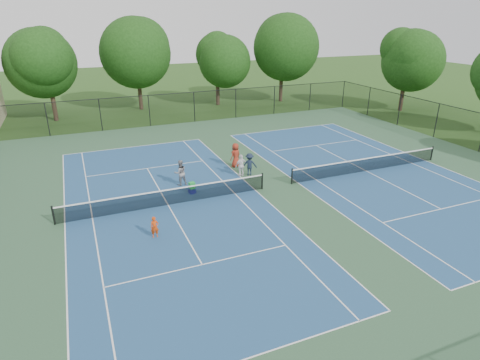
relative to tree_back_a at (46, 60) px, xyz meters
name	(u,v)px	position (x,y,z in m)	size (l,w,h in m)	color
ground	(277,187)	(13.00, -24.00, -6.04)	(140.00, 140.00, 0.00)	#234716
court_pad	(277,186)	(13.00, -24.00, -6.03)	(36.00, 36.00, 0.01)	#2E5337
tennis_court_left	(168,204)	(6.00, -24.00, -5.94)	(12.00, 23.83, 1.07)	navy
tennis_court_right	(366,170)	(20.00, -24.00, -5.94)	(12.00, 23.83, 1.07)	navy
perimeter_fence	(278,163)	(13.00, -24.00, -4.44)	(36.08, 36.08, 3.02)	black
tree_back_a	(46,60)	(0.00, 0.00, 0.00)	(6.80, 6.80, 9.15)	#2D2116
tree_back_b	(136,49)	(9.00, 2.00, 0.56)	(7.60, 7.60, 10.03)	#2D2116
tree_back_c	(217,58)	(18.00, 1.00, -0.56)	(6.00, 6.00, 8.40)	#2D2116
tree_back_d	(283,44)	(26.00, 0.00, 0.79)	(7.80, 7.80, 10.37)	#2D2116
tree_side_e	(408,57)	(36.00, -10.00, -0.23)	(6.60, 6.60, 8.87)	#2D2116
child_player	(155,227)	(4.61, -27.25, -5.49)	(0.40, 0.26, 1.10)	#D73F0E
instructor	(180,173)	(7.45, -21.39, -5.20)	(0.81, 0.63, 1.67)	gray
bystander_a	(241,165)	(11.59, -21.50, -5.27)	(0.90, 0.37, 1.54)	white
bystander_b	(250,164)	(12.19, -21.52, -5.26)	(1.00, 0.57, 1.55)	#172234
bystander_c	(236,155)	(11.93, -19.66, -5.17)	(0.85, 0.55, 1.74)	maroon
ball_crate	(192,191)	(7.75, -22.92, -5.88)	(0.37, 0.32, 0.31)	#162098
ball_hopper	(192,185)	(7.75, -22.92, -5.53)	(0.34, 0.28, 0.40)	green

